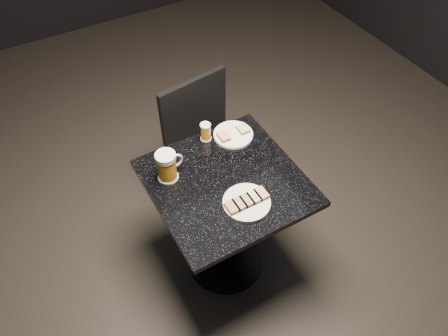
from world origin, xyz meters
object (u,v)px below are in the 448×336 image
at_px(table, 226,211).
at_px(beer_mug, 167,166).
at_px(plate_small, 233,135).
at_px(chair, 208,144).
at_px(beer_tumbler, 206,132).
at_px(plate_large, 247,203).

xyz_separation_m(table, beer_mug, (-0.23, 0.15, 0.32)).
xyz_separation_m(plate_small, chair, (-0.03, 0.23, -0.25)).
height_order(table, beer_mug, beer_mug).
height_order(plate_small, beer_mug, beer_mug).
xyz_separation_m(beer_mug, beer_tumbler, (0.28, 0.14, -0.03)).
xyz_separation_m(beer_tumbler, chair, (0.10, 0.18, -0.30)).
bearing_deg(beer_mug, beer_tumbler, 27.36).
bearing_deg(beer_tumbler, plate_large, -94.74).
bearing_deg(plate_large, plate_small, 67.31).
distance_m(plate_small, beer_tumbler, 0.15).
relative_size(plate_large, beer_tumbler, 2.23).
bearing_deg(beer_tumbler, table, -99.74).
bearing_deg(beer_tumbler, plate_small, -21.29).
bearing_deg(plate_small, chair, 97.77).
height_order(plate_large, table, plate_large).
distance_m(plate_large, plate_small, 0.44).
bearing_deg(chair, plate_small, -82.23).
bearing_deg(plate_large, table, 94.50).
distance_m(beer_mug, chair, 0.60).
distance_m(table, beer_mug, 0.42).
relative_size(plate_large, table, 0.29).
xyz_separation_m(plate_large, beer_mug, (-0.24, 0.32, 0.07)).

